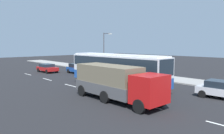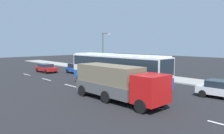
{
  "view_description": "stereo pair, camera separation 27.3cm",
  "coord_description": "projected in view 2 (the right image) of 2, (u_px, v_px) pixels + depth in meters",
  "views": [
    {
      "loc": [
        18.43,
        -15.59,
        4.59
      ],
      "look_at": [
        1.26,
        0.02,
        2.13
      ],
      "focal_mm": 35.35,
      "sensor_mm": 36.0,
      "label": 1
    },
    {
      "loc": [
        18.25,
        -15.79,
        4.59
      ],
      "look_at": [
        1.26,
        0.02,
        2.13
      ],
      "focal_mm": 35.35,
      "sensor_mm": 36.0,
      "label": 2
    }
  ],
  "objects": [
    {
      "name": "pedestrian_near_curb",
      "position": [
        133.0,
        67.0,
        33.48
      ],
      "size": [
        0.32,
        0.32,
        1.52
      ],
      "rotation": [
        0.0,
        0.0,
        2.62
      ],
      "color": "black",
      "rests_on": "sidewalk_curb"
    },
    {
      "name": "car_red_compact",
      "position": [
        46.0,
        68.0,
        35.38
      ],
      "size": [
        4.18,
        2.03,
        1.35
      ],
      "rotation": [
        0.0,
        0.0,
        0.04
      ],
      "color": "#B21919",
      "rests_on": "ground_plane"
    },
    {
      "name": "street_lamp",
      "position": [
        104.0,
        49.0,
        35.84
      ],
      "size": [
        1.87,
        0.24,
        6.24
      ],
      "color": "#47474C",
      "rests_on": "sidewalk_curb"
    },
    {
      "name": "sidewalk_curb",
      "position": [
        153.0,
        76.0,
        30.5
      ],
      "size": [
        80.0,
        4.0,
        0.15
      ],
      "primitive_type": "cube",
      "color": "gray",
      "rests_on": "ground_plane"
    },
    {
      "name": "car_blue_saloon",
      "position": [
        77.0,
        68.0,
        34.06
      ],
      "size": [
        4.05,
        2.04,
        1.52
      ],
      "rotation": [
        0.0,
        0.0,
        -0.02
      ],
      "color": "#194799",
      "rests_on": "ground_plane"
    },
    {
      "name": "cargo_truck",
      "position": [
        117.0,
        82.0,
        17.67
      ],
      "size": [
        8.45,
        2.56,
        2.81
      ],
      "rotation": [
        0.0,
        0.0,
        -0.01
      ],
      "color": "red",
      "rests_on": "ground_plane"
    },
    {
      "name": "ground_plane",
      "position": [
        104.0,
        85.0,
        24.46
      ],
      "size": [
        120.0,
        120.0,
        0.0
      ],
      "primitive_type": "plane",
      "color": "black"
    },
    {
      "name": "car_silver_hatch",
      "position": [
        223.0,
        89.0,
        18.58
      ],
      "size": [
        4.31,
        2.24,
        1.48
      ],
      "rotation": [
        0.0,
        0.0,
        0.07
      ],
      "color": "silver",
      "rests_on": "ground_plane"
    },
    {
      "name": "coach_bus",
      "position": [
        117.0,
        67.0,
        23.01
      ],
      "size": [
        12.01,
        3.03,
        3.5
      ],
      "rotation": [
        0.0,
        0.0,
        0.04
      ],
      "color": "#1E4C9E",
      "rests_on": "ground_plane"
    },
    {
      "name": "lane_centreline",
      "position": [
        120.0,
        98.0,
        18.58
      ],
      "size": [
        39.72,
        0.16,
        0.01
      ],
      "color": "white",
      "rests_on": "ground_plane"
    }
  ]
}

